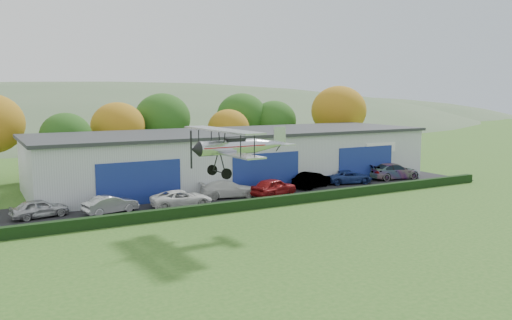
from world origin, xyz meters
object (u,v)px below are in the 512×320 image
car_3 (228,189)px  car_4 (274,187)px  car_1 (111,204)px  biplane (236,145)px  car_2 (182,199)px  car_6 (349,177)px  hangar (237,156)px  car_5 (312,180)px  car_7 (394,171)px  car_0 (40,208)px

car_3 → car_4: (3.83, -1.33, 0.06)m
car_1 → biplane: (6.21, -8.81, 4.98)m
car_4 → car_2: bearing=75.2°
car_3 → car_6: car_3 is taller
car_1 → hangar: bearing=-74.7°
car_4 → car_5: (5.32, 1.63, -0.04)m
car_5 → car_1: bearing=73.9°
car_6 → car_7: bearing=-77.8°
car_6 → car_1: bearing=107.6°
hangar → car_6: hangar is taller
car_1 → biplane: size_ratio=0.50×
car_2 → car_7: (24.67, 1.89, 0.15)m
car_0 → car_7: bearing=-98.9°
hangar → car_5: size_ratio=8.87×
car_3 → biplane: 11.81m
car_7 → biplane: size_ratio=0.69×
car_4 → car_5: size_ratio=1.01×
car_0 → biplane: (11.10, -9.96, 4.97)m
car_1 → car_0: bearing=63.7°
hangar → car_3: (-4.40, -6.95, -1.88)m
car_0 → car_1: car_0 is taller
car_2 → car_3: car_3 is taller
biplane → car_4: bearing=43.4°
car_0 → car_5: size_ratio=0.88×
hangar → car_2: bearing=-137.4°
car_4 → car_1: bearing=71.8°
car_6 → car_7: car_7 is taller
car_1 → car_5: (19.62, 1.35, 0.07)m
car_1 → car_4: (14.29, -0.28, 0.11)m
car_0 → biplane: biplane is taller
hangar → car_7: size_ratio=7.10×
car_2 → car_5: car_5 is taller
car_5 → biplane: bearing=107.1°
car_5 → car_7: car_7 is taller
car_5 → car_6: bearing=-108.7°
car_2 → car_4: bearing=-84.7°
car_1 → car_3: size_ratio=0.82×
biplane → car_0: bearing=134.9°
car_3 → car_1: bearing=108.5°
hangar → car_0: hangar is taller
car_1 → car_6: (24.20, 1.46, -0.02)m
car_0 → car_7: size_ratio=0.71×
car_7 → car_5: bearing=97.1°
hangar → car_3: hangar is taller
car_3 → car_7: car_7 is taller
car_3 → car_7: 19.68m
car_1 → car_6: 24.24m
car_1 → car_4: 14.30m
hangar → car_0: bearing=-160.9°
car_3 → car_6: (13.73, 0.41, -0.07)m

